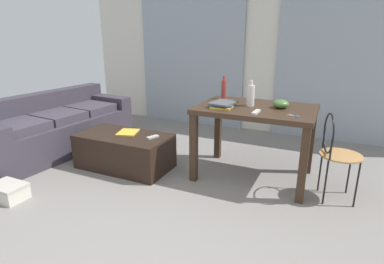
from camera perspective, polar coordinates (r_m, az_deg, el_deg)
ground_plane at (r=3.29m, az=2.63°, el=-9.36°), size 8.33×8.33×0.00m
wall_back at (r=4.98m, az=12.60°, el=14.93°), size 5.96×0.10×2.59m
curtains at (r=4.90m, az=12.29°, el=13.64°), size 4.07×0.03×2.37m
couch at (r=4.47m, az=-23.51°, el=0.64°), size 0.98×2.06×0.74m
coffee_table at (r=3.68m, az=-12.12°, el=-3.39°), size 1.04×0.56×0.39m
craft_table at (r=3.29m, az=11.46°, el=2.57°), size 1.17×0.81×0.77m
wire_chair at (r=3.10m, az=24.49°, el=-2.53°), size 0.37×0.40×0.82m
bottle_near at (r=3.27m, az=10.60°, el=6.57°), size 0.08×0.08×0.26m
bottle_far at (r=3.59m, az=5.79°, el=7.74°), size 0.06×0.06×0.26m
bowl at (r=3.26m, az=15.82°, el=4.94°), size 0.16×0.16×0.09m
book_stack at (r=3.20m, az=5.64°, el=5.02°), size 0.25×0.30×0.05m
tv_remote_on_table at (r=3.00m, az=11.54°, el=3.56°), size 0.05×0.18×0.02m
scissors at (r=2.98m, az=18.20°, el=2.80°), size 0.11×0.06×0.00m
tv_remote_primary at (r=3.45m, az=-7.14°, el=-0.90°), size 0.10×0.15×0.02m
magazine at (r=3.66m, az=-11.55°, el=-0.05°), size 0.27×0.30×0.02m
shoebox at (r=3.44m, az=-30.38°, el=-9.30°), size 0.33×0.24×0.15m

